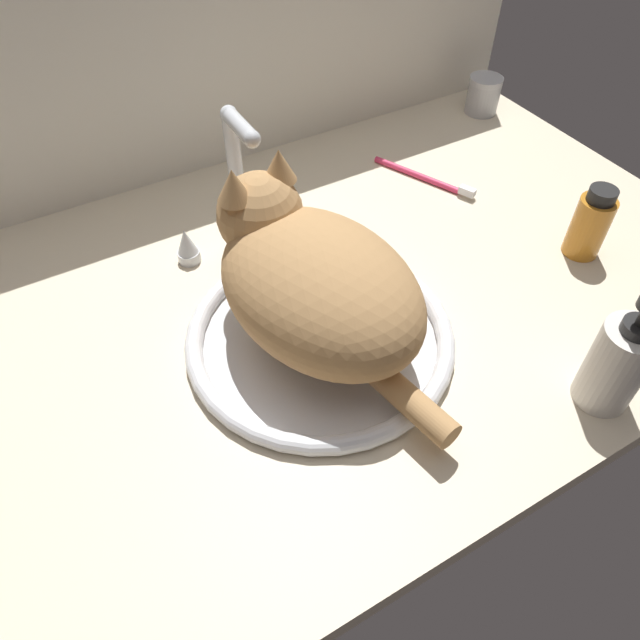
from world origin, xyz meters
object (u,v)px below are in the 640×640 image
(cat, at_px, (309,277))
(soap_pump_bottle, at_px, (617,363))
(faucet, at_px, (241,198))
(toothbrush, at_px, (426,178))
(metal_jar, at_px, (483,95))
(amber_bottle, at_px, (590,224))
(sink_basin, at_px, (320,337))

(cat, relative_size, soap_pump_bottle, 2.36)
(faucet, xyz_separation_m, toothbrush, (0.32, -0.00, -0.07))
(cat, bearing_deg, metal_jar, 30.69)
(cat, height_order, amber_bottle, cat)
(sink_basin, relative_size, metal_jar, 4.97)
(soap_pump_bottle, height_order, metal_jar, soap_pump_bottle)
(amber_bottle, relative_size, metal_jar, 1.60)
(sink_basin, height_order, metal_jar, metal_jar)
(soap_pump_bottle, bearing_deg, sink_basin, 135.76)
(sink_basin, distance_m, metal_jar, 0.65)
(cat, relative_size, toothbrush, 2.17)
(cat, bearing_deg, faucet, 89.02)
(faucet, relative_size, amber_bottle, 1.98)
(amber_bottle, height_order, toothbrush, amber_bottle)
(metal_jar, xyz_separation_m, toothbrush, (-0.23, -0.13, -0.03))
(amber_bottle, bearing_deg, metal_jar, 69.73)
(cat, distance_m, amber_bottle, 0.42)
(faucet, xyz_separation_m, metal_jar, (0.55, 0.13, -0.05))
(faucet, height_order, soap_pump_bottle, faucet)
(soap_pump_bottle, bearing_deg, cat, 133.85)
(amber_bottle, height_order, metal_jar, amber_bottle)
(toothbrush, bearing_deg, sink_basin, -146.28)
(sink_basin, height_order, cat, cat)
(sink_basin, height_order, toothbrush, sink_basin)
(sink_basin, height_order, soap_pump_bottle, soap_pump_bottle)
(cat, distance_m, toothbrush, 0.39)
(amber_bottle, bearing_deg, soap_pump_bottle, -131.64)
(cat, height_order, metal_jar, cat)
(amber_bottle, bearing_deg, toothbrush, 108.86)
(faucet, distance_m, soap_pump_bottle, 0.51)
(sink_basin, bearing_deg, soap_pump_bottle, -44.24)
(soap_pump_bottle, bearing_deg, faucet, 117.84)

